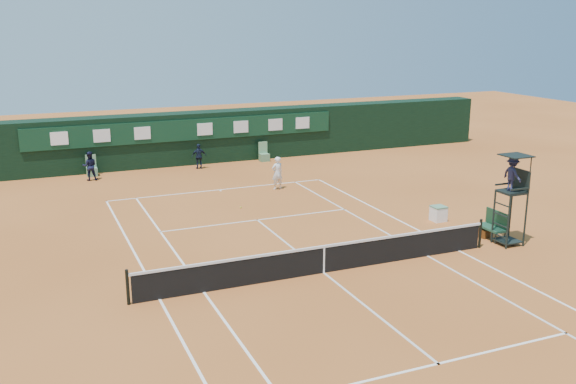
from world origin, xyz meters
The scene contains 14 objects.
ground centered at (0.00, 0.00, 0.00)m, with size 90.00×90.00×0.00m, color #BA642C.
court_lines centered at (0.00, 0.00, 0.01)m, with size 11.05×23.85×0.01m.
tennis_net centered at (0.00, 0.00, 0.51)m, with size 12.90×0.10×1.10m.
back_wall centered at (0.00, 18.74, 1.51)m, with size 40.00×1.65×3.00m.
linesman_chair_left centered at (-5.50, 17.48, 0.32)m, with size 0.55×0.50×1.15m.
linesman_chair_right centered at (4.50, 17.48, 0.32)m, with size 0.55×0.50×1.15m.
umpire_chair centered at (7.60, -0.11, 2.46)m, with size 0.96×0.95×3.42m.
player_bench centered at (7.55, 0.65, 0.60)m, with size 0.56×1.20×1.10m.
tennis_bag centered at (7.25, 1.13, 0.16)m, with size 0.38×0.87×0.33m, color black.
cooler centered at (6.97, 3.36, 0.33)m, with size 0.57×0.57×0.65m.
tennis_ball centered at (-0.06, 8.38, 0.04)m, with size 0.08×0.08×0.08m, color gold.
player centered at (2.71, 10.90, 0.83)m, with size 0.60×0.40×1.66m, color white.
ball_kid_left centered at (-5.69, 16.49, 0.77)m, with size 0.75×0.58×1.54m, color black.
ball_kid_right centered at (0.35, 16.95, 0.72)m, with size 0.84×0.35×1.43m, color black.
Camera 1 is at (-8.83, -17.93, 8.07)m, focal length 40.00 mm.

